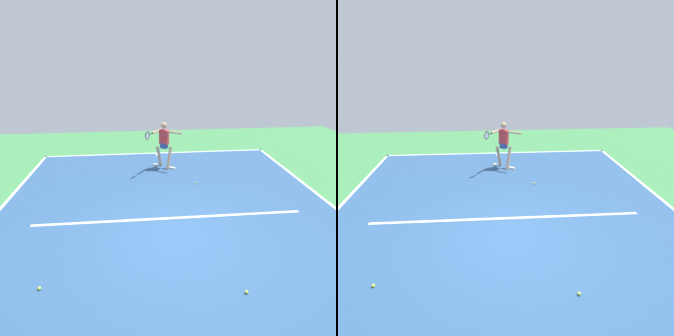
{
  "view_description": "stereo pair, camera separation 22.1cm",
  "coord_description": "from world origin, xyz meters",
  "views": [
    {
      "loc": [
        0.74,
        5.79,
        4.16
      ],
      "look_at": [
        -0.09,
        -2.34,
        0.9
      ],
      "focal_mm": 30.82,
      "sensor_mm": 36.0,
      "label": 1
    },
    {
      "loc": [
        0.52,
        5.81,
        4.16
      ],
      "look_at": [
        -0.09,
        -2.34,
        0.9
      ],
      "focal_mm": 30.82,
      "sensor_mm": 36.0,
      "label": 2
    }
  ],
  "objects": [
    {
      "name": "ground_plane",
      "position": [
        0.0,
        0.0,
        0.0
      ],
      "size": [
        20.96,
        20.96,
        0.0
      ],
      "primitive_type": "plane",
      "color": "#428E4C"
    },
    {
      "name": "tennis_ball_by_baseline",
      "position": [
        2.73,
        1.36,
        0.03
      ],
      "size": [
        0.07,
        0.07,
        0.07
      ],
      "primitive_type": "sphere",
      "color": "#CCE033",
      "rests_on": "ground_plane"
    },
    {
      "name": "tennis_ball_centre_court",
      "position": [
        -1.13,
        1.85,
        0.03
      ],
      "size": [
        0.07,
        0.07,
        0.07
      ],
      "primitive_type": "sphere",
      "color": "#C6E53D",
      "rests_on": "ground_plane"
    },
    {
      "name": "court_surface",
      "position": [
        0.0,
        0.0,
        0.0
      ],
      "size": [
        9.72,
        12.94,
        0.0
      ],
      "primitive_type": "cube",
      "color": "#2D5484",
      "rests_on": "ground_plane"
    },
    {
      "name": "tennis_player",
      "position": [
        -0.16,
        -4.64,
        1.04
      ],
      "size": [
        1.36,
        1.1,
        1.81
      ],
      "rotation": [
        0.0,
        0.0,
        -0.58
      ],
      "color": "tan",
      "rests_on": "ground_plane"
    },
    {
      "name": "tennis_ball_near_player",
      "position": [
        -1.1,
        -3.03,
        0.03
      ],
      "size": [
        0.07,
        0.07,
        0.07
      ],
      "primitive_type": "sphere",
      "color": "#CCE033",
      "rests_on": "ground_plane"
    },
    {
      "name": "court_line_service",
      "position": [
        0.0,
        -0.91,
        0.0
      ],
      "size": [
        7.29,
        0.1,
        0.01
      ],
      "primitive_type": "cube",
      "color": "white",
      "rests_on": "ground_plane"
    },
    {
      "name": "court_line_centre_mark",
      "position": [
        0.0,
        -6.22,
        0.0
      ],
      "size": [
        0.1,
        0.3,
        0.01
      ],
      "primitive_type": "cube",
      "color": "white",
      "rests_on": "ground_plane"
    },
    {
      "name": "court_line_baseline_near",
      "position": [
        0.0,
        -6.42,
        0.0
      ],
      "size": [
        9.72,
        0.1,
        0.01
      ],
      "primitive_type": "cube",
      "color": "white",
      "rests_on": "ground_plane"
    }
  ]
}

